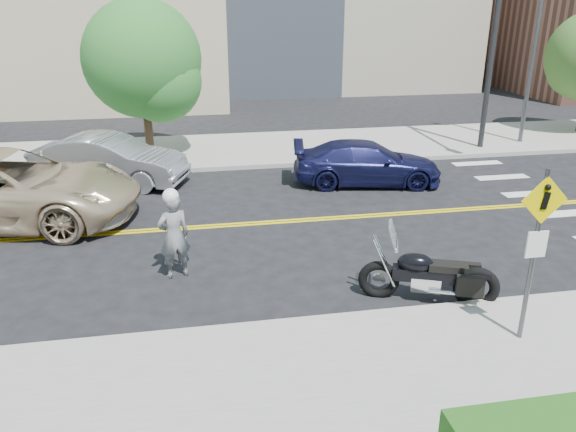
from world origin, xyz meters
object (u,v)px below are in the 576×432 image
at_px(parked_car_silver, 109,160).
at_px(parked_car_blue, 367,163).
at_px(motorcycle, 430,264).
at_px(pedestrian_sign, 537,240).
at_px(motorcyclist, 174,234).
at_px(suv, 4,188).

relative_size(parked_car_silver, parked_car_blue, 1.03).
xyz_separation_m(motorcycle, parked_car_silver, (-6.93, 8.73, -0.00)).
bearing_deg(pedestrian_sign, parked_car_blue, 89.04).
relative_size(motorcyclist, motorcycle, 0.76).
bearing_deg(motorcycle, parked_car_blue, 102.36).
distance_m(motorcycle, parked_car_blue, 7.48).
height_order(motorcyclist, parked_car_blue, motorcyclist).
distance_m(pedestrian_sign, suv, 12.71).
height_order(pedestrian_sign, motorcycle, pedestrian_sign).
bearing_deg(parked_car_silver, motorcycle, -122.24).
distance_m(motorcyclist, motorcycle, 5.23).
bearing_deg(parked_car_blue, motorcycle, -178.46).
bearing_deg(suv, pedestrian_sign, -116.70).
bearing_deg(suv, motorcyclist, -122.04).
bearing_deg(suv, parked_car_silver, -28.63).
relative_size(pedestrian_sign, suv, 0.44).
bearing_deg(motorcyclist, pedestrian_sign, 130.06).
relative_size(suv, parked_car_blue, 1.48).
bearing_deg(pedestrian_sign, parked_car_silver, 126.99).
xyz_separation_m(suv, parked_car_blue, (10.32, 1.54, -0.28)).
relative_size(motorcyclist, suv, 0.29).
xyz_separation_m(parked_car_silver, parked_car_blue, (8.02, -1.33, -0.11)).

